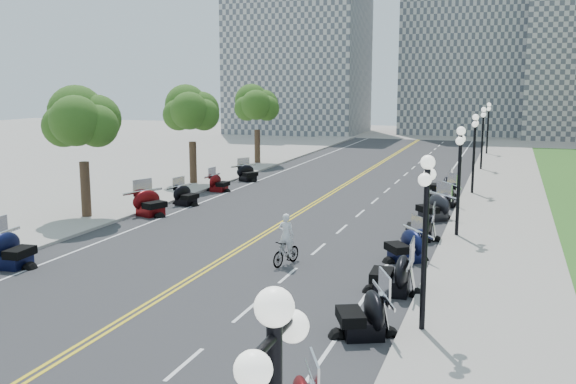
% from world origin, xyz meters
% --- Properties ---
extents(ground, '(160.00, 160.00, 0.00)m').
position_xyz_m(ground, '(0.00, 0.00, 0.00)').
color(ground, gray).
extents(road, '(16.00, 90.00, 0.01)m').
position_xyz_m(road, '(0.00, 10.00, 0.00)').
color(road, '#333335').
rests_on(road, ground).
extents(centerline_yellow_a, '(0.12, 90.00, 0.00)m').
position_xyz_m(centerline_yellow_a, '(-0.12, 10.00, 0.01)').
color(centerline_yellow_a, yellow).
rests_on(centerline_yellow_a, road).
extents(centerline_yellow_b, '(0.12, 90.00, 0.00)m').
position_xyz_m(centerline_yellow_b, '(0.12, 10.00, 0.01)').
color(centerline_yellow_b, yellow).
rests_on(centerline_yellow_b, road).
extents(edge_line_north, '(0.12, 90.00, 0.00)m').
position_xyz_m(edge_line_north, '(6.40, 10.00, 0.01)').
color(edge_line_north, white).
rests_on(edge_line_north, road).
extents(edge_line_south, '(0.12, 90.00, 0.00)m').
position_xyz_m(edge_line_south, '(-6.40, 10.00, 0.01)').
color(edge_line_south, white).
rests_on(edge_line_south, road).
extents(lane_dash_3, '(0.12, 2.00, 0.00)m').
position_xyz_m(lane_dash_3, '(3.20, -12.00, 0.01)').
color(lane_dash_3, white).
rests_on(lane_dash_3, road).
extents(lane_dash_4, '(0.12, 2.00, 0.00)m').
position_xyz_m(lane_dash_4, '(3.20, -8.00, 0.01)').
color(lane_dash_4, white).
rests_on(lane_dash_4, road).
extents(lane_dash_5, '(0.12, 2.00, 0.00)m').
position_xyz_m(lane_dash_5, '(3.20, -4.00, 0.01)').
color(lane_dash_5, white).
rests_on(lane_dash_5, road).
extents(lane_dash_6, '(0.12, 2.00, 0.00)m').
position_xyz_m(lane_dash_6, '(3.20, 0.00, 0.01)').
color(lane_dash_6, white).
rests_on(lane_dash_6, road).
extents(lane_dash_7, '(0.12, 2.00, 0.00)m').
position_xyz_m(lane_dash_7, '(3.20, 4.00, 0.01)').
color(lane_dash_7, white).
rests_on(lane_dash_7, road).
extents(lane_dash_8, '(0.12, 2.00, 0.00)m').
position_xyz_m(lane_dash_8, '(3.20, 8.00, 0.01)').
color(lane_dash_8, white).
rests_on(lane_dash_8, road).
extents(lane_dash_9, '(0.12, 2.00, 0.00)m').
position_xyz_m(lane_dash_9, '(3.20, 12.00, 0.01)').
color(lane_dash_9, white).
rests_on(lane_dash_9, road).
extents(lane_dash_10, '(0.12, 2.00, 0.00)m').
position_xyz_m(lane_dash_10, '(3.20, 16.00, 0.01)').
color(lane_dash_10, white).
rests_on(lane_dash_10, road).
extents(lane_dash_11, '(0.12, 2.00, 0.00)m').
position_xyz_m(lane_dash_11, '(3.20, 20.00, 0.01)').
color(lane_dash_11, white).
rests_on(lane_dash_11, road).
extents(lane_dash_12, '(0.12, 2.00, 0.00)m').
position_xyz_m(lane_dash_12, '(3.20, 24.00, 0.01)').
color(lane_dash_12, white).
rests_on(lane_dash_12, road).
extents(lane_dash_13, '(0.12, 2.00, 0.00)m').
position_xyz_m(lane_dash_13, '(3.20, 28.00, 0.01)').
color(lane_dash_13, white).
rests_on(lane_dash_13, road).
extents(lane_dash_14, '(0.12, 2.00, 0.00)m').
position_xyz_m(lane_dash_14, '(3.20, 32.00, 0.01)').
color(lane_dash_14, white).
rests_on(lane_dash_14, road).
extents(lane_dash_15, '(0.12, 2.00, 0.00)m').
position_xyz_m(lane_dash_15, '(3.20, 36.00, 0.01)').
color(lane_dash_15, white).
rests_on(lane_dash_15, road).
extents(lane_dash_16, '(0.12, 2.00, 0.00)m').
position_xyz_m(lane_dash_16, '(3.20, 40.00, 0.01)').
color(lane_dash_16, white).
rests_on(lane_dash_16, road).
extents(lane_dash_17, '(0.12, 2.00, 0.00)m').
position_xyz_m(lane_dash_17, '(3.20, 44.00, 0.01)').
color(lane_dash_17, white).
rests_on(lane_dash_17, road).
extents(lane_dash_18, '(0.12, 2.00, 0.00)m').
position_xyz_m(lane_dash_18, '(3.20, 48.00, 0.01)').
color(lane_dash_18, white).
rests_on(lane_dash_18, road).
extents(lane_dash_19, '(0.12, 2.00, 0.00)m').
position_xyz_m(lane_dash_19, '(3.20, 52.00, 0.01)').
color(lane_dash_19, white).
rests_on(lane_dash_19, road).
extents(sidewalk_north, '(5.00, 90.00, 0.15)m').
position_xyz_m(sidewalk_north, '(10.50, 10.00, 0.07)').
color(sidewalk_north, '#9E9991').
rests_on(sidewalk_north, ground).
extents(sidewalk_south, '(5.00, 90.00, 0.15)m').
position_xyz_m(sidewalk_south, '(-10.50, 10.00, 0.07)').
color(sidewalk_south, '#9E9991').
rests_on(sidewalk_south, ground).
extents(distant_block_a, '(18.00, 14.00, 26.00)m').
position_xyz_m(distant_block_a, '(-18.00, 62.00, 13.00)').
color(distant_block_a, gray).
rests_on(distant_block_a, ground).
extents(distant_block_b, '(16.00, 12.00, 30.00)m').
position_xyz_m(distant_block_b, '(4.00, 68.00, 15.00)').
color(distant_block_b, gray).
rests_on(distant_block_b, ground).
extents(street_lamp_1, '(0.50, 1.20, 4.90)m').
position_xyz_m(street_lamp_1, '(8.60, -8.00, 2.60)').
color(street_lamp_1, black).
rests_on(street_lamp_1, sidewalk_north).
extents(street_lamp_2, '(0.50, 1.20, 4.90)m').
position_xyz_m(street_lamp_2, '(8.60, 4.00, 2.60)').
color(street_lamp_2, black).
rests_on(street_lamp_2, sidewalk_north).
extents(street_lamp_3, '(0.50, 1.20, 4.90)m').
position_xyz_m(street_lamp_3, '(8.60, 16.00, 2.60)').
color(street_lamp_3, black).
rests_on(street_lamp_3, sidewalk_north).
extents(street_lamp_4, '(0.50, 1.20, 4.90)m').
position_xyz_m(street_lamp_4, '(8.60, 28.00, 2.60)').
color(street_lamp_4, black).
rests_on(street_lamp_4, sidewalk_north).
extents(street_lamp_5, '(0.50, 1.20, 4.90)m').
position_xyz_m(street_lamp_5, '(8.60, 40.00, 2.60)').
color(street_lamp_5, black).
rests_on(street_lamp_5, sidewalk_north).
extents(tree_2, '(4.80, 4.80, 9.20)m').
position_xyz_m(tree_2, '(-10.00, 2.00, 4.75)').
color(tree_2, '#235619').
rests_on(tree_2, sidewalk_south).
extents(tree_3, '(4.80, 4.80, 9.20)m').
position_xyz_m(tree_3, '(-10.00, 14.00, 4.75)').
color(tree_3, '#235619').
rests_on(tree_3, sidewalk_south).
extents(tree_4, '(4.80, 4.80, 9.20)m').
position_xyz_m(tree_4, '(-10.00, 26.00, 4.75)').
color(tree_4, '#235619').
rests_on(tree_4, sidewalk_south).
extents(motorcycle_n_3, '(2.83, 2.83, 1.49)m').
position_xyz_m(motorcycle_n_3, '(7.04, -8.74, 0.75)').
color(motorcycle_n_3, black).
rests_on(motorcycle_n_3, road).
extents(motorcycle_n_4, '(2.33, 2.33, 1.55)m').
position_xyz_m(motorcycle_n_4, '(7.18, -4.79, 0.78)').
color(motorcycle_n_4, black).
rests_on(motorcycle_n_4, road).
extents(motorcycle_n_5, '(2.91, 2.91, 1.45)m').
position_xyz_m(motorcycle_n_5, '(6.97, -0.68, 0.73)').
color(motorcycle_n_5, black).
rests_on(motorcycle_n_5, road).
extents(motorcycle_n_6, '(2.07, 2.07, 1.38)m').
position_xyz_m(motorcycle_n_6, '(7.09, 3.10, 0.69)').
color(motorcycle_n_6, black).
rests_on(motorcycle_n_6, road).
extents(motorcycle_n_7, '(3.14, 3.14, 1.55)m').
position_xyz_m(motorcycle_n_7, '(7.14, 7.55, 0.78)').
color(motorcycle_n_7, black).
rests_on(motorcycle_n_7, road).
extents(motorcycle_n_8, '(3.03, 3.03, 1.56)m').
position_xyz_m(motorcycle_n_8, '(7.14, 11.37, 0.78)').
color(motorcycle_n_8, black).
rests_on(motorcycle_n_8, road).
extents(motorcycle_n_9, '(2.11, 2.11, 1.43)m').
position_xyz_m(motorcycle_n_9, '(6.77, 15.13, 0.71)').
color(motorcycle_n_9, black).
rests_on(motorcycle_n_9, road).
extents(motorcycle_s_4, '(2.38, 2.38, 1.56)m').
position_xyz_m(motorcycle_s_4, '(-7.17, -6.47, 0.78)').
color(motorcycle_s_4, black).
rests_on(motorcycle_s_4, road).
extents(motorcycle_s_6, '(2.86, 2.86, 1.55)m').
position_xyz_m(motorcycle_s_6, '(-7.27, 3.79, 0.78)').
color(motorcycle_s_6, '#590A0C').
rests_on(motorcycle_s_6, road).
extents(motorcycle_s_7, '(2.22, 2.22, 1.31)m').
position_xyz_m(motorcycle_s_7, '(-6.91, 7.09, 0.66)').
color(motorcycle_s_7, black).
rests_on(motorcycle_s_7, road).
extents(motorcycle_s_8, '(1.90, 1.90, 1.26)m').
position_xyz_m(motorcycle_s_8, '(-7.12, 12.03, 0.63)').
color(motorcycle_s_8, '#590A0C').
rests_on(motorcycle_s_8, road).
extents(motorcycle_s_9, '(2.60, 2.60, 1.33)m').
position_xyz_m(motorcycle_s_9, '(-7.06, 16.76, 0.66)').
color(motorcycle_s_9, black).
rests_on(motorcycle_s_9, road).
extents(bicycle, '(0.93, 1.77, 1.03)m').
position_xyz_m(bicycle, '(2.68, -2.73, 0.51)').
color(bicycle, '#A51414').
rests_on(bicycle, road).
extents(cyclist_rider, '(0.62, 0.41, 1.71)m').
position_xyz_m(cyclist_rider, '(2.68, -2.73, 1.88)').
color(cyclist_rider, silver).
rests_on(cyclist_rider, bicycle).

